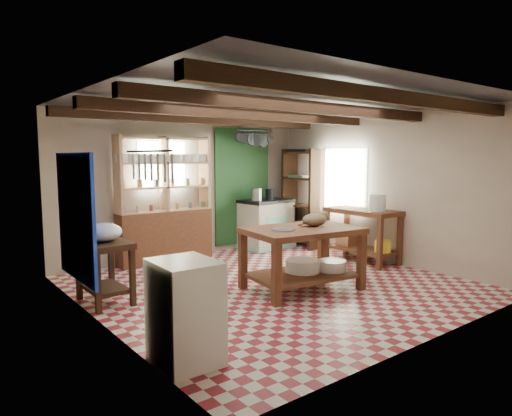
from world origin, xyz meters
TOP-DOWN VIEW (x-y plane):
  - floor at (0.00, 0.00)m, footprint 5.00×5.00m
  - ceiling at (0.00, 0.00)m, footprint 5.00×5.00m
  - wall_back at (0.00, 2.50)m, footprint 5.00×0.04m
  - wall_front at (0.00, -2.50)m, footprint 5.00×0.04m
  - wall_left at (-2.50, 0.00)m, footprint 0.04×5.00m
  - wall_right at (2.50, 0.00)m, footprint 0.04×5.00m
  - ceiling_beams at (0.00, 0.00)m, footprint 5.00×3.80m
  - blue_wall_patch at (-2.47, 0.90)m, footprint 0.04×1.40m
  - green_wall_patch at (1.25, 2.47)m, footprint 1.30×0.04m
  - window_back at (-0.50, 2.48)m, footprint 0.90×0.02m
  - window_right at (2.48, 1.00)m, footprint 0.02×1.30m
  - utensil_rail at (-2.44, -1.20)m, footprint 0.06×0.90m
  - pot_rack at (1.25, 2.05)m, footprint 0.86×0.12m
  - shelving_unit at (-0.55, 2.31)m, footprint 1.70×0.34m
  - tall_rack at (2.28, 1.80)m, footprint 0.40×0.86m
  - work_table at (0.18, -0.40)m, footprint 1.66×1.23m
  - stove at (1.60, 2.15)m, footprint 1.06×0.76m
  - prep_table at (-2.20, 0.70)m, footprint 0.56×0.80m
  - white_cabinet at (-2.22, -1.41)m, footprint 0.54×0.64m
  - right_counter at (2.18, 0.18)m, footprint 0.66×1.31m
  - cat at (0.44, -0.38)m, footprint 0.40×0.31m
  - steel_tray at (-0.17, -0.40)m, footprint 0.35×0.35m
  - basin_large at (0.24, -0.35)m, footprint 0.55×0.55m
  - basin_small at (0.61, -0.56)m, footprint 0.47×0.47m
  - kettle_left at (1.35, 2.13)m, footprint 0.22×0.22m
  - kettle_right at (1.70, 2.16)m, footprint 0.18×0.18m
  - enamel_bowl at (-2.20, 0.70)m, footprint 0.47×0.47m
  - white_bucket at (2.13, -0.17)m, footprint 0.29×0.29m
  - wicker_basket at (2.18, 0.48)m, footprint 0.37×0.30m
  - yellow_tub at (2.18, -0.27)m, footprint 0.28×0.28m

SIDE VIEW (x-z plane):
  - floor at x=0.00m, z-range -0.02..0.00m
  - basin_small at x=0.61m, z-range 0.23..0.38m
  - basin_large at x=0.24m, z-range 0.23..0.40m
  - yellow_tub at x=2.18m, z-range 0.25..0.45m
  - wicker_basket at x=2.18m, z-range 0.25..0.51m
  - prep_table at x=-2.20m, z-range 0.00..0.79m
  - work_table at x=0.18m, z-range 0.00..0.87m
  - right_counter at x=2.18m, z-range 0.00..0.93m
  - white_cabinet at x=-2.22m, z-range 0.00..0.94m
  - stove at x=1.60m, z-range 0.00..0.99m
  - steel_tray at x=-0.17m, z-range 0.87..0.89m
  - enamel_bowl at x=-2.20m, z-range 0.79..1.02m
  - cat at x=0.44m, z-range 0.87..1.05m
  - tall_rack at x=2.28m, z-range 0.00..2.00m
  - white_bucket at x=2.13m, z-range 0.93..1.22m
  - kettle_right at x=1.70m, z-range 0.99..1.19m
  - blue_wall_patch at x=-2.47m, z-range 0.30..1.90m
  - shelving_unit at x=-0.55m, z-range 0.00..2.20m
  - kettle_left at x=1.35m, z-range 0.99..1.22m
  - green_wall_patch at x=1.25m, z-range 0.10..2.40m
  - wall_back at x=0.00m, z-range 0.00..2.60m
  - wall_front at x=0.00m, z-range 0.00..2.60m
  - wall_left at x=-2.50m, z-range 0.00..2.60m
  - wall_right at x=2.50m, z-range 0.00..2.60m
  - window_right at x=2.48m, z-range 0.80..2.00m
  - window_back at x=-0.50m, z-range 1.30..2.10m
  - utensil_rail at x=-2.44m, z-range 1.64..1.92m
  - pot_rack at x=1.25m, z-range 2.00..2.36m
  - ceiling_beams at x=0.00m, z-range 2.40..2.56m
  - ceiling at x=0.00m, z-range 2.59..2.61m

